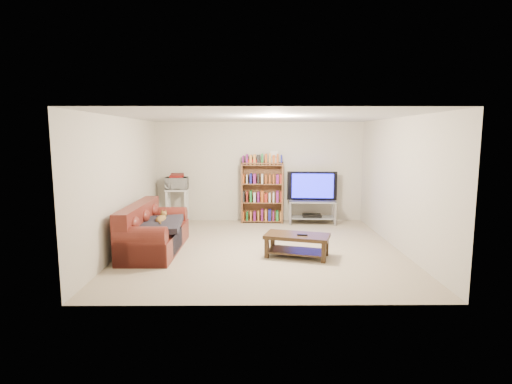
{
  "coord_description": "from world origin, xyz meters",
  "views": [
    {
      "loc": [
        -0.15,
        -7.16,
        2.06
      ],
      "look_at": [
        -0.1,
        0.4,
        1.0
      ],
      "focal_mm": 28.0,
      "sensor_mm": 36.0,
      "label": 1
    }
  ],
  "objects_px": {
    "sofa": "(151,234)",
    "coffee_table": "(297,241)",
    "bookshelf": "(262,192)",
    "tv_stand": "(312,208)"
  },
  "relations": [
    {
      "from": "sofa",
      "to": "bookshelf",
      "type": "relative_size",
      "value": 1.39
    },
    {
      "from": "sofa",
      "to": "tv_stand",
      "type": "height_order",
      "value": "sofa"
    },
    {
      "from": "sofa",
      "to": "tv_stand",
      "type": "relative_size",
      "value": 1.78
    },
    {
      "from": "tv_stand",
      "to": "bookshelf",
      "type": "bearing_deg",
      "value": 176.51
    },
    {
      "from": "bookshelf",
      "to": "tv_stand",
      "type": "bearing_deg",
      "value": -3.77
    },
    {
      "from": "sofa",
      "to": "coffee_table",
      "type": "height_order",
      "value": "sofa"
    },
    {
      "from": "tv_stand",
      "to": "bookshelf",
      "type": "xyz_separation_m",
      "value": [
        -1.18,
        0.15,
        0.37
      ]
    },
    {
      "from": "coffee_table",
      "to": "sofa",
      "type": "bearing_deg",
      "value": -171.81
    },
    {
      "from": "coffee_table",
      "to": "tv_stand",
      "type": "distance_m",
      "value": 2.72
    },
    {
      "from": "tv_stand",
      "to": "sofa",
      "type": "bearing_deg",
      "value": -141.46
    }
  ]
}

